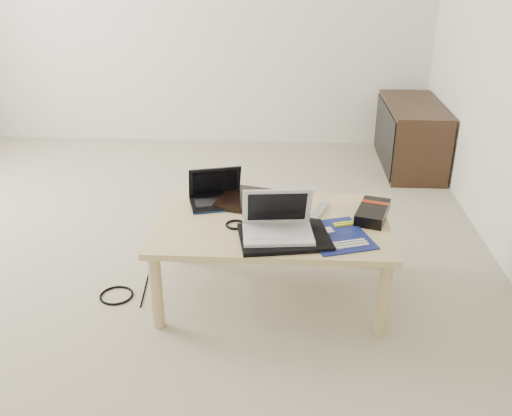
# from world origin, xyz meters

# --- Properties ---
(ground) EXTENTS (4.00, 4.00, 0.00)m
(ground) POSITION_xyz_m (0.00, 0.00, 0.00)
(ground) COLOR #A9A189
(ground) RESTS_ON ground
(coffee_table) EXTENTS (1.10, 0.70, 0.40)m
(coffee_table) POSITION_xyz_m (0.77, -0.40, 0.35)
(coffee_table) COLOR tan
(coffee_table) RESTS_ON ground
(media_cabinet) EXTENTS (0.41, 0.90, 0.50)m
(media_cabinet) POSITION_xyz_m (1.77, 1.45, 0.25)
(media_cabinet) COLOR #382517
(media_cabinet) RESTS_ON ground
(book) EXTENTS (0.39, 0.35, 0.03)m
(book) POSITION_xyz_m (0.67, -0.21, 0.42)
(book) COLOR black
(book) RESTS_ON coffee_table
(netbook) EXTENTS (0.30, 0.25, 0.18)m
(netbook) POSITION_xyz_m (0.48, -0.21, 0.44)
(netbook) COLOR black
(netbook) RESTS_ON coffee_table
(tablet) EXTENTS (0.30, 0.24, 0.01)m
(tablet) POSITION_xyz_m (0.81, -0.45, 0.41)
(tablet) COLOR black
(tablet) RESTS_ON coffee_table
(remote) EXTENTS (0.11, 0.21, 0.02)m
(remote) POSITION_xyz_m (0.99, -0.29, 0.41)
(remote) COLOR silver
(remote) RESTS_ON coffee_table
(neoprene_sleeve) EXTENTS (0.44, 0.35, 0.02)m
(neoprene_sleeve) POSITION_xyz_m (0.83, -0.58, 0.41)
(neoprene_sleeve) COLOR black
(neoprene_sleeve) RESTS_ON coffee_table
(white_laptop) EXTENTS (0.33, 0.25, 0.21)m
(white_laptop) POSITION_xyz_m (0.80, -0.56, 0.46)
(white_laptop) COLOR silver
(white_laptop) RESTS_ON neoprene_sleeve
(motherboard) EXTENTS (0.35, 0.39, 0.02)m
(motherboard) POSITION_xyz_m (1.07, -0.54, 0.40)
(motherboard) COLOR #0B104A
(motherboard) RESTS_ON coffee_table
(gpu_box) EXTENTS (0.20, 0.28, 0.06)m
(gpu_box) POSITION_xyz_m (1.24, -0.34, 0.43)
(gpu_box) COLOR black
(gpu_box) RESTS_ON coffee_table
(cable_coil) EXTENTS (0.11, 0.11, 0.01)m
(cable_coil) POSITION_xyz_m (0.60, -0.46, 0.41)
(cable_coil) COLOR black
(cable_coil) RESTS_ON coffee_table
(floor_cable_coil) EXTENTS (0.21, 0.21, 0.01)m
(floor_cable_coil) POSITION_xyz_m (0.00, -0.48, 0.01)
(floor_cable_coil) COLOR black
(floor_cable_coil) RESTS_ON ground
(floor_cable_trail) EXTENTS (0.04, 0.34, 0.01)m
(floor_cable_trail) POSITION_xyz_m (0.13, -0.40, 0.00)
(floor_cable_trail) COLOR black
(floor_cable_trail) RESTS_ON ground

